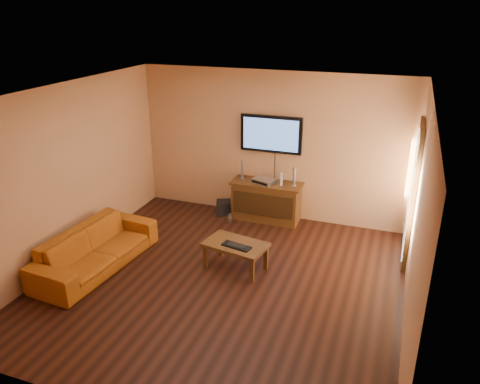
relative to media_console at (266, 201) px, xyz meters
The scene contains 14 objects.
ground_plane 2.28m from the media_console, 89.64° to the right, with size 5.00×5.00×0.00m, color black.
room_walls 2.09m from the media_console, 89.51° to the right, with size 5.00×5.00×5.00m.
french_door 2.62m from the media_console, 12.49° to the right, with size 0.07×1.02×2.22m.
media_console is the anchor object (origin of this frame).
television 1.23m from the media_console, 90.00° to the left, with size 1.13×0.08×0.67m.
coffee_table 1.82m from the media_console, 87.79° to the right, with size 1.01×0.71×0.42m.
sofa 3.16m from the media_console, 127.81° to the right, with size 2.10×0.61×0.82m, color #A65512.
speaker_left 0.71m from the media_console, behind, with size 0.10×0.10×0.35m.
speaker_right 0.72m from the media_console, ahead, with size 0.09×0.09×0.34m.
av_receiver 0.41m from the media_console, 135.13° to the right, with size 0.38×0.27×0.09m, color silver.
game_console 0.54m from the media_console, ahead, with size 0.04×0.15×0.21m, color white.
subwoofer 0.86m from the media_console, behind, with size 0.27×0.27×0.27m, color black.
bottle 0.75m from the media_console, 145.59° to the right, with size 0.07×0.07×0.20m.
keyboard 1.92m from the media_console, 86.44° to the right, with size 0.47×0.25×0.03m.
Camera 1 is at (2.22, -5.37, 3.75)m, focal length 35.00 mm.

